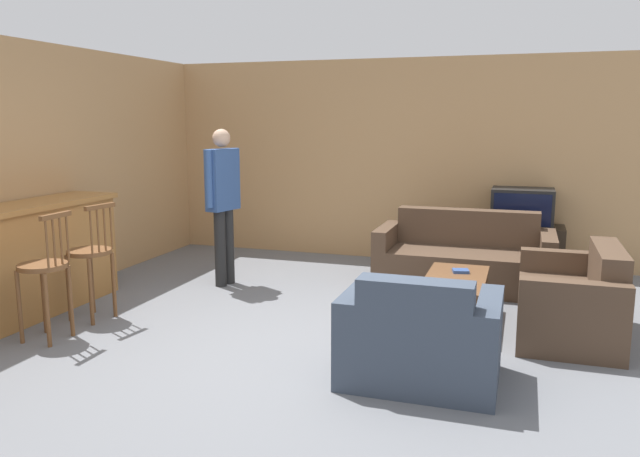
% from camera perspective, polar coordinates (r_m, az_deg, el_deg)
% --- Properties ---
extents(ground_plane, '(24.00, 24.00, 0.00)m').
position_cam_1_polar(ground_plane, '(5.08, -1.29, -11.18)').
color(ground_plane, slate).
extents(wall_back, '(9.40, 0.08, 2.60)m').
position_cam_1_polar(wall_back, '(8.23, 7.07, 6.18)').
color(wall_back, tan).
rests_on(wall_back, ground_plane).
extents(wall_left, '(0.08, 8.59, 2.60)m').
position_cam_1_polar(wall_left, '(7.46, -21.06, 5.21)').
color(wall_left, tan).
rests_on(wall_left, ground_plane).
extents(bar_counter, '(0.55, 2.49, 1.07)m').
position_cam_1_polar(bar_counter, '(6.28, -26.47, -3.00)').
color(bar_counter, '#A87038').
rests_on(bar_counter, ground_plane).
extents(bar_chair_near, '(0.40, 0.40, 1.08)m').
position_cam_1_polar(bar_chair_near, '(5.65, -23.87, -3.85)').
color(bar_chair_near, brown).
rests_on(bar_chair_near, ground_plane).
extents(bar_chair_mid, '(0.45, 0.45, 1.08)m').
position_cam_1_polar(bar_chair_mid, '(6.09, -20.21, -2.67)').
color(bar_chair_mid, brown).
rests_on(bar_chair_mid, ground_plane).
extents(couch_far, '(1.89, 0.88, 0.82)m').
position_cam_1_polar(couch_far, '(7.08, 13.04, -2.84)').
color(couch_far, '#4C3828').
rests_on(couch_far, ground_plane).
extents(armchair_near, '(1.08, 0.83, 0.80)m').
position_cam_1_polar(armchair_near, '(4.50, 9.13, -10.12)').
color(armchair_near, '#384251').
rests_on(armchair_near, ground_plane).
extents(loveseat_right, '(0.81, 1.33, 0.79)m').
position_cam_1_polar(loveseat_right, '(5.76, 22.13, -6.31)').
color(loveseat_right, '#4C3828').
rests_on(loveseat_right, ground_plane).
extents(coffee_table, '(0.54, 1.09, 0.43)m').
position_cam_1_polar(coffee_table, '(5.79, 12.27, -4.98)').
color(coffee_table, brown).
rests_on(coffee_table, ground_plane).
extents(tv_unit, '(0.99, 0.50, 0.58)m').
position_cam_1_polar(tv_unit, '(7.87, 17.80, -1.82)').
color(tv_unit, '#2D2319').
rests_on(tv_unit, ground_plane).
extents(tv, '(0.71, 0.50, 0.44)m').
position_cam_1_polar(tv, '(7.78, 18.00, 1.88)').
color(tv, black).
rests_on(tv, tv_unit).
extents(book_on_table, '(0.17, 0.16, 0.03)m').
position_cam_1_polar(book_on_table, '(5.96, 12.74, -3.81)').
color(book_on_table, navy).
rests_on(book_on_table, coffee_table).
extents(person_by_window, '(0.25, 0.52, 1.73)m').
position_cam_1_polar(person_by_window, '(6.93, -8.86, 2.85)').
color(person_by_window, black).
rests_on(person_by_window, ground_plane).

